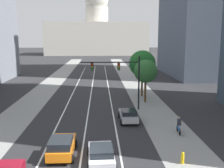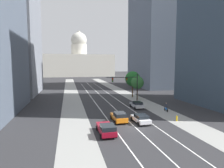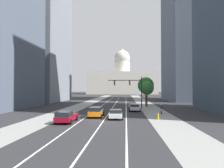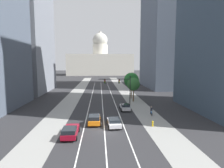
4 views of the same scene
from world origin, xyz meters
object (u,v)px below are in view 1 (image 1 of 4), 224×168
at_px(traffic_signal_mast, 121,73).
at_px(street_tree_far_right, 146,71).
at_px(fire_hydrant, 183,158).
at_px(car_orange, 62,146).
at_px(car_silver, 128,115).
at_px(car_white, 101,154).
at_px(street_tree_mid_right, 142,64).
at_px(cyclist, 179,125).
at_px(capitol_building, 97,35).

bearing_deg(traffic_signal_mast, street_tree_far_right, 46.52).
bearing_deg(traffic_signal_mast, fire_hydrant, -77.42).
bearing_deg(car_orange, car_silver, -35.73).
relative_size(traffic_signal_mast, street_tree_far_right, 1.21).
bearing_deg(street_tree_far_right, traffic_signal_mast, -133.48).
relative_size(car_white, street_tree_far_right, 0.68).
relative_size(car_silver, car_white, 0.96).
relative_size(street_tree_far_right, street_tree_mid_right, 0.85).
height_order(car_white, cyclist, cyclist).
bearing_deg(cyclist, car_orange, 116.63).
height_order(traffic_signal_mast, cyclist, traffic_signal_mast).
xyz_separation_m(car_silver, cyclist, (4.49, -4.05, 0.11)).
relative_size(capitol_building, car_silver, 13.28).
height_order(traffic_signal_mast, fire_hydrant, traffic_signal_mast).
distance_m(car_silver, street_tree_mid_right, 14.30).
relative_size(car_orange, fire_hydrant, 4.76).
relative_size(car_white, street_tree_mid_right, 0.58).
bearing_deg(capitol_building, street_tree_mid_right, -85.76).
bearing_deg(car_white, capitol_building, -1.78).
relative_size(capitol_building, car_white, 12.79).
distance_m(capitol_building, car_silver, 123.97).
xyz_separation_m(fire_hydrant, cyclist, (1.55, 6.26, 0.39)).
bearing_deg(car_orange, cyclist, -67.02).
relative_size(traffic_signal_mast, cyclist, 4.37).
xyz_separation_m(capitol_building, street_tree_mid_right, (8.18, -110.36, -5.54)).
bearing_deg(car_silver, cyclist, -133.25).
bearing_deg(cyclist, fire_hydrant, 169.88).
distance_m(car_white, fire_hydrant, 6.04).
distance_m(traffic_signal_mast, cyclist, 10.98).
bearing_deg(car_white, traffic_signal_mast, -12.46).
distance_m(car_silver, traffic_signal_mast, 6.41).
xyz_separation_m(traffic_signal_mast, fire_hydrant, (3.40, -15.22, -4.36)).
height_order(car_silver, fire_hydrant, car_silver).
bearing_deg(street_tree_mid_right, traffic_signal_mast, -116.00).
bearing_deg(fire_hydrant, car_white, 176.88).
relative_size(capitol_building, car_orange, 12.46).
xyz_separation_m(car_silver, street_tree_mid_right, (3.55, 13.12, 4.45)).
relative_size(car_silver, car_orange, 0.94).
relative_size(car_white, fire_hydrant, 4.64).
height_order(car_silver, car_orange, car_orange).
distance_m(capitol_building, fire_hydrant, 134.40).
height_order(car_orange, street_tree_mid_right, street_tree_mid_right).
bearing_deg(street_tree_far_right, street_tree_mid_right, 87.70).
height_order(capitol_building, street_tree_mid_right, capitol_building).
distance_m(car_white, car_orange, 3.41).
xyz_separation_m(traffic_signal_mast, street_tree_mid_right, (4.00, 8.20, 0.36)).
bearing_deg(cyclist, capitol_building, 7.85).
xyz_separation_m(fire_hydrant, street_tree_mid_right, (0.60, 23.43, 4.73)).
xyz_separation_m(fire_hydrant, street_tree_far_right, (0.44, 19.27, 4.04)).
distance_m(traffic_signal_mast, street_tree_mid_right, 9.13).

